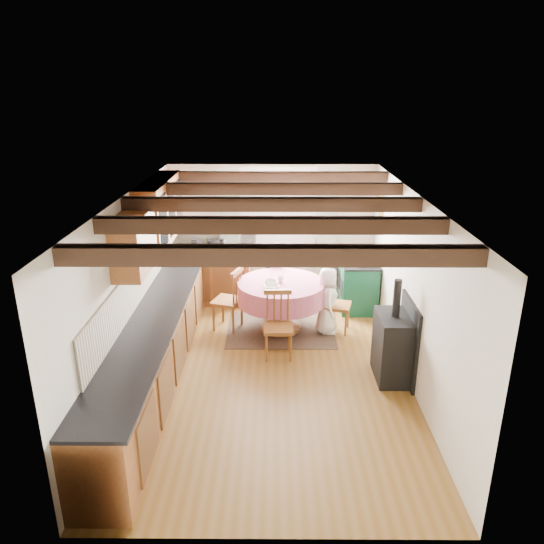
{
  "coord_description": "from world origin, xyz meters",
  "views": [
    {
      "loc": [
        0.04,
        -6.11,
        3.64
      ],
      "look_at": [
        0.0,
        0.8,
        1.15
      ],
      "focal_mm": 33.95,
      "sensor_mm": 36.0,
      "label": 1
    }
  ],
  "objects_px": {
    "cast_iron_stove": "(394,330)",
    "aga_range": "(357,284)",
    "chair_near": "(278,326)",
    "child_right": "(327,301)",
    "chair_right": "(338,303)",
    "dining_table": "(281,306)",
    "cup": "(281,279)",
    "child_far": "(277,277)",
    "chair_left": "(227,299)"
  },
  "relations": [
    {
      "from": "cast_iron_stove",
      "to": "aga_range",
      "type": "bearing_deg",
      "value": 92.7
    },
    {
      "from": "cast_iron_stove",
      "to": "chair_near",
      "type": "bearing_deg",
      "value": 159.78
    },
    {
      "from": "child_far",
      "to": "cup",
      "type": "height_order",
      "value": "child_far"
    },
    {
      "from": "child_right",
      "to": "cup",
      "type": "height_order",
      "value": "child_right"
    },
    {
      "from": "chair_left",
      "to": "chair_right",
      "type": "distance_m",
      "value": 1.74
    },
    {
      "from": "chair_near",
      "to": "cup",
      "type": "relative_size",
      "value": 10.08
    },
    {
      "from": "chair_near",
      "to": "child_far",
      "type": "bearing_deg",
      "value": 88.31
    },
    {
      "from": "cup",
      "to": "cast_iron_stove",
      "type": "bearing_deg",
      "value": -44.05
    },
    {
      "from": "cup",
      "to": "chair_left",
      "type": "bearing_deg",
      "value": 175.79
    },
    {
      "from": "chair_right",
      "to": "child_far",
      "type": "relative_size",
      "value": 0.77
    },
    {
      "from": "chair_left",
      "to": "child_far",
      "type": "relative_size",
      "value": 0.85
    },
    {
      "from": "aga_range",
      "to": "cup",
      "type": "distance_m",
      "value": 1.68
    },
    {
      "from": "chair_near",
      "to": "dining_table",
      "type": "bearing_deg",
      "value": 84.43
    },
    {
      "from": "chair_right",
      "to": "child_right",
      "type": "height_order",
      "value": "child_right"
    },
    {
      "from": "dining_table",
      "to": "child_right",
      "type": "relative_size",
      "value": 1.27
    },
    {
      "from": "chair_right",
      "to": "aga_range",
      "type": "bearing_deg",
      "value": -10.84
    },
    {
      "from": "dining_table",
      "to": "child_far",
      "type": "height_order",
      "value": "child_far"
    },
    {
      "from": "chair_left",
      "to": "child_right",
      "type": "relative_size",
      "value": 0.96
    },
    {
      "from": "chair_near",
      "to": "child_right",
      "type": "relative_size",
      "value": 0.91
    },
    {
      "from": "dining_table",
      "to": "cast_iron_stove",
      "type": "height_order",
      "value": "cast_iron_stove"
    },
    {
      "from": "chair_near",
      "to": "chair_left",
      "type": "distance_m",
      "value": 1.21
    },
    {
      "from": "cup",
      "to": "aga_range",
      "type": "bearing_deg",
      "value": 34.74
    },
    {
      "from": "dining_table",
      "to": "cup",
      "type": "bearing_deg",
      "value": 148.54
    },
    {
      "from": "chair_near",
      "to": "chair_left",
      "type": "height_order",
      "value": "chair_left"
    },
    {
      "from": "chair_right",
      "to": "cast_iron_stove",
      "type": "distance_m",
      "value": 1.51
    },
    {
      "from": "dining_table",
      "to": "aga_range",
      "type": "distance_m",
      "value": 1.63
    },
    {
      "from": "cup",
      "to": "child_right",
      "type": "bearing_deg",
      "value": -5.12
    },
    {
      "from": "aga_range",
      "to": "cup",
      "type": "relative_size",
      "value": 9.79
    },
    {
      "from": "aga_range",
      "to": "child_right",
      "type": "distance_m",
      "value": 1.18
    },
    {
      "from": "child_far",
      "to": "dining_table",
      "type": "bearing_deg",
      "value": 108.04
    },
    {
      "from": "cast_iron_stove",
      "to": "dining_table",
      "type": "bearing_deg",
      "value": 135.89
    },
    {
      "from": "cast_iron_stove",
      "to": "chair_right",
      "type": "bearing_deg",
      "value": 111.7
    },
    {
      "from": "chair_near",
      "to": "chair_right",
      "type": "bearing_deg",
      "value": 39.48
    },
    {
      "from": "chair_near",
      "to": "cast_iron_stove",
      "type": "xyz_separation_m",
      "value": [
        1.49,
        -0.55,
        0.21
      ]
    },
    {
      "from": "chair_near",
      "to": "cast_iron_stove",
      "type": "bearing_deg",
      "value": -22.49
    },
    {
      "from": "dining_table",
      "to": "aga_range",
      "type": "bearing_deg",
      "value": 35.05
    },
    {
      "from": "child_right",
      "to": "chair_near",
      "type": "bearing_deg",
      "value": 134.69
    },
    {
      "from": "child_far",
      "to": "cup",
      "type": "distance_m",
      "value": 0.85
    },
    {
      "from": "child_right",
      "to": "cup",
      "type": "distance_m",
      "value": 0.79
    },
    {
      "from": "chair_near",
      "to": "cup",
      "type": "xyz_separation_m",
      "value": [
        0.04,
        0.85,
        0.37
      ]
    },
    {
      "from": "child_right",
      "to": "cast_iron_stove",
      "type": "bearing_deg",
      "value": -152.74
    },
    {
      "from": "dining_table",
      "to": "chair_right",
      "type": "relative_size",
      "value": 1.45
    },
    {
      "from": "dining_table",
      "to": "chair_near",
      "type": "distance_m",
      "value": 0.85
    },
    {
      "from": "chair_right",
      "to": "cast_iron_stove",
      "type": "relative_size",
      "value": 0.67
    },
    {
      "from": "cast_iron_stove",
      "to": "cup",
      "type": "distance_m",
      "value": 2.02
    },
    {
      "from": "chair_right",
      "to": "aga_range",
      "type": "relative_size",
      "value": 0.99
    },
    {
      "from": "chair_right",
      "to": "cup",
      "type": "bearing_deg",
      "value": 103.23
    },
    {
      "from": "chair_right",
      "to": "child_right",
      "type": "bearing_deg",
      "value": 119.63
    },
    {
      "from": "dining_table",
      "to": "chair_left",
      "type": "height_order",
      "value": "chair_left"
    },
    {
      "from": "child_far",
      "to": "child_right",
      "type": "relative_size",
      "value": 1.13
    }
  ]
}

